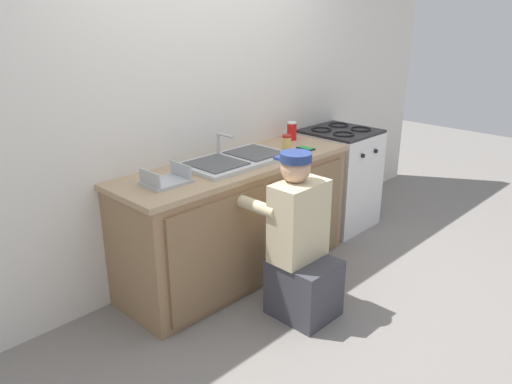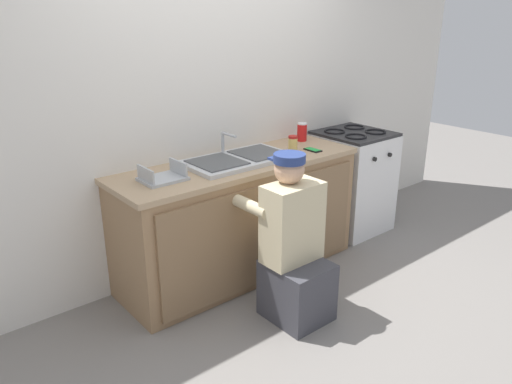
% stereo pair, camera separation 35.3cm
% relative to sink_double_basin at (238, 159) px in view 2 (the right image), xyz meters
% --- Properties ---
extents(ground_plane, '(12.00, 12.00, 0.00)m').
position_rel_sink_double_basin_xyz_m(ground_plane, '(0.00, -0.30, -0.91)').
color(ground_plane, gray).
extents(back_wall, '(6.00, 0.10, 2.50)m').
position_rel_sink_double_basin_xyz_m(back_wall, '(0.00, 0.35, 0.34)').
color(back_wall, silver).
rests_on(back_wall, ground_plane).
extents(counter_cabinet, '(1.88, 0.62, 0.85)m').
position_rel_sink_double_basin_xyz_m(counter_cabinet, '(0.00, -0.01, -0.48)').
color(counter_cabinet, '#997551').
rests_on(counter_cabinet, ground_plane).
extents(countertop, '(1.92, 0.62, 0.04)m').
position_rel_sink_double_basin_xyz_m(countertop, '(0.00, -0.00, -0.04)').
color(countertop, tan).
rests_on(countertop, counter_cabinet).
extents(sink_double_basin, '(0.80, 0.44, 0.19)m').
position_rel_sink_double_basin_xyz_m(sink_double_basin, '(0.00, 0.00, 0.00)').
color(sink_double_basin, silver).
rests_on(sink_double_basin, countertop).
extents(stove_range, '(0.59, 0.62, 0.92)m').
position_rel_sink_double_basin_xyz_m(stove_range, '(1.30, -0.00, -0.45)').
color(stove_range, white).
rests_on(stove_range, ground_plane).
extents(plumber_person, '(0.42, 0.61, 1.10)m').
position_rel_sink_double_basin_xyz_m(plumber_person, '(-0.09, -0.70, -0.45)').
color(plumber_person, '#3F3F47').
rests_on(plumber_person, ground_plane).
extents(cell_phone, '(0.07, 0.14, 0.01)m').
position_rel_sink_double_basin_xyz_m(cell_phone, '(0.63, -0.14, -0.01)').
color(cell_phone, black).
rests_on(cell_phone, countertop).
extents(soda_cup_red, '(0.08, 0.08, 0.15)m').
position_rel_sink_double_basin_xyz_m(soda_cup_red, '(0.78, 0.14, 0.06)').
color(soda_cup_red, red).
rests_on(soda_cup_red, countertop).
extents(dish_rack_tray, '(0.28, 0.22, 0.11)m').
position_rel_sink_double_basin_xyz_m(dish_rack_tray, '(-0.63, -0.02, 0.01)').
color(dish_rack_tray, '#B2B7BC').
rests_on(dish_rack_tray, countertop).
extents(condiment_jar, '(0.07, 0.07, 0.13)m').
position_rel_sink_double_basin_xyz_m(condiment_jar, '(0.48, -0.06, 0.05)').
color(condiment_jar, '#DBB760').
rests_on(condiment_jar, countertop).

